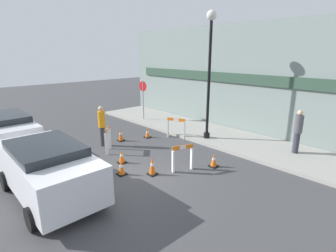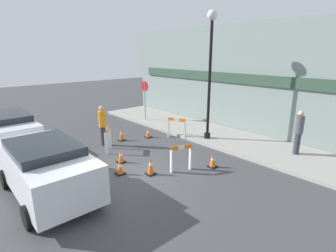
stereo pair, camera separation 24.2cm
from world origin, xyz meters
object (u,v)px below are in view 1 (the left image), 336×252
object	(u,v)px
streetlamp_post	(210,60)
stop_sign	(143,94)
person_pedestrian	(298,130)
person_worker	(102,124)
parked_car_1	(48,167)
parked_car_0	(6,130)

from	to	relation	value
streetlamp_post	stop_sign	size ratio (longest dim) A/B	2.46
streetlamp_post	person_pedestrian	world-z (taller)	streetlamp_post
person_worker	person_pedestrian	distance (m)	8.20
person_worker	parked_car_1	world-z (taller)	person_worker
person_pedestrian	parked_car_1	xyz separation A→B (m)	(-3.60, -8.41, -0.18)
streetlamp_post	person_worker	bearing A→B (deg)	-124.43
streetlamp_post	person_pedestrian	bearing A→B (deg)	16.75
parked_car_0	streetlamp_post	bearing A→B (deg)	56.09
stop_sign	person_pedestrian	bearing A→B (deg)	-178.99
stop_sign	parked_car_0	bearing A→B (deg)	84.09
parked_car_1	stop_sign	bearing A→B (deg)	124.45
streetlamp_post	parked_car_0	world-z (taller)	streetlamp_post
stop_sign	streetlamp_post	bearing A→B (deg)	173.55
person_worker	person_pedestrian	xyz separation A→B (m)	(6.42, 5.10, 0.09)
person_worker	parked_car_0	xyz separation A→B (m)	(-2.17, -3.31, -0.09)
streetlamp_post	person_worker	xyz separation A→B (m)	(-2.74, -3.99, -2.76)
person_pedestrian	parked_car_1	distance (m)	9.15
streetlamp_post	stop_sign	xyz separation A→B (m)	(-4.94, 0.03, -2.08)
person_worker	parked_car_0	world-z (taller)	person_worker
stop_sign	person_pedestrian	distance (m)	8.71
stop_sign	parked_car_1	distance (m)	8.92
streetlamp_post	parked_car_1	size ratio (longest dim) A/B	1.36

